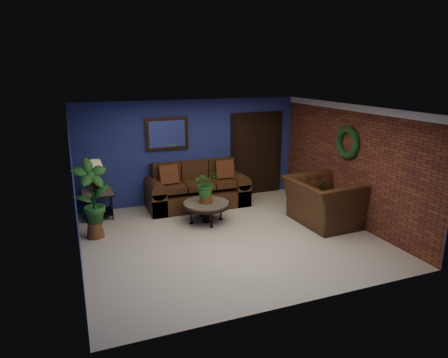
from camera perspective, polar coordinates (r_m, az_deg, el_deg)
name	(u,v)px	position (r m, az deg, el deg)	size (l,w,h in m)	color
floor	(229,237)	(7.93, 0.77, -8.30)	(5.50, 5.50, 0.00)	beige
wall_back	(191,151)	(9.82, -4.68, 3.97)	(5.50, 0.04, 2.50)	navy
wall_left	(75,191)	(7.01, -20.56, -1.66)	(0.04, 5.00, 2.50)	navy
wall_right_brick	(349,164)	(8.89, 17.49, 2.09)	(0.04, 5.00, 2.50)	brown
ceiling	(230,109)	(7.29, 0.84, 9.99)	(5.50, 5.00, 0.02)	silver
crown_molding	(353,108)	(8.69, 17.96, 9.67)	(0.03, 5.00, 0.14)	white
wall_mirror	(167,134)	(9.55, -8.14, 6.41)	(1.02, 0.06, 0.77)	#3F2710
closet_door	(256,154)	(10.45, 4.64, 3.55)	(1.44, 0.06, 2.18)	black
wreath	(347,143)	(8.80, 17.21, 4.99)	(0.72, 0.72, 0.16)	black
sofa	(196,191)	(9.65, -3.98, -1.72)	(2.39, 1.03, 1.07)	#442913
coffee_table	(206,205)	(8.56, -2.57, -3.73)	(1.03, 1.03, 0.44)	#4D4843
end_table	(98,197)	(9.20, -17.61, -2.48)	(0.68, 0.68, 0.62)	#4D4843
table_lamp	(95,172)	(9.05, -17.90, 0.98)	(0.40, 0.40, 0.66)	#3F2710
side_chair	(231,180)	(9.93, 1.06, -0.15)	(0.43, 0.43, 0.93)	#573119
armchair	(324,202)	(8.72, 14.06, -3.14)	(1.48, 1.30, 0.96)	#442913
coffee_plant	(206,185)	(8.42, -2.61, -0.84)	(0.56, 0.49, 0.71)	brown
floor_plant	(317,197)	(9.28, 13.15, -2.47)	(0.37, 0.31, 0.79)	brown
tall_plant	(92,196)	(8.04, -18.32, -2.28)	(0.81, 0.67, 1.57)	brown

